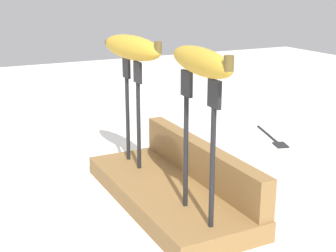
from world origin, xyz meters
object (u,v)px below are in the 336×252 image
at_px(fork_stand_right, 199,135).
at_px(banana_raised_right, 200,61).
at_px(banana_raised_left, 131,47).
at_px(fork_fallen_near, 274,139).
at_px(fork_stand_left, 133,103).

distance_m(fork_stand_right, banana_raised_right, 0.10).
relative_size(fork_stand_right, banana_raised_left, 1.12).
height_order(banana_raised_left, fork_fallen_near, banana_raised_left).
distance_m(banana_raised_right, fork_fallen_near, 0.54).
relative_size(banana_raised_left, fork_fallen_near, 1.09).
xyz_separation_m(banana_raised_right, fork_fallen_near, (-0.30, 0.38, -0.25)).
xyz_separation_m(banana_raised_left, fork_fallen_near, (-0.07, 0.38, -0.24)).
xyz_separation_m(fork_stand_right, banana_raised_left, (-0.23, -0.00, 0.09)).
relative_size(fork_stand_left, fork_fallen_near, 1.15).
distance_m(fork_stand_left, fork_stand_right, 0.23).
relative_size(banana_raised_right, fork_fallen_near, 1.04).
distance_m(fork_stand_right, fork_fallen_near, 0.50).
height_order(banana_raised_right, fork_fallen_near, banana_raised_right).
bearing_deg(fork_stand_right, banana_raised_left, -180.00).
height_order(fork_stand_right, banana_raised_right, banana_raised_right).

